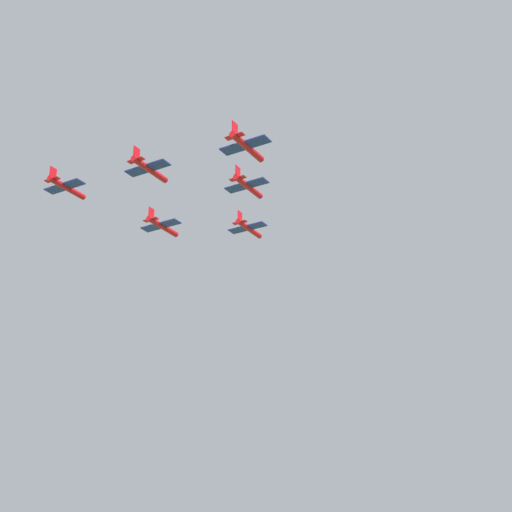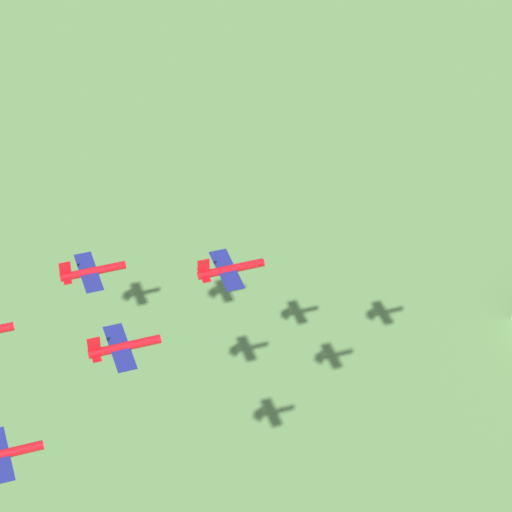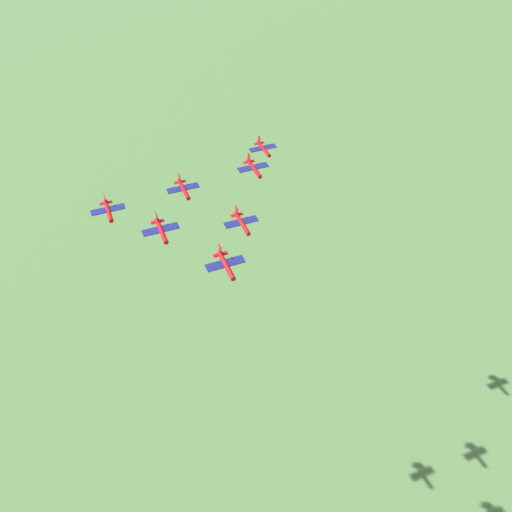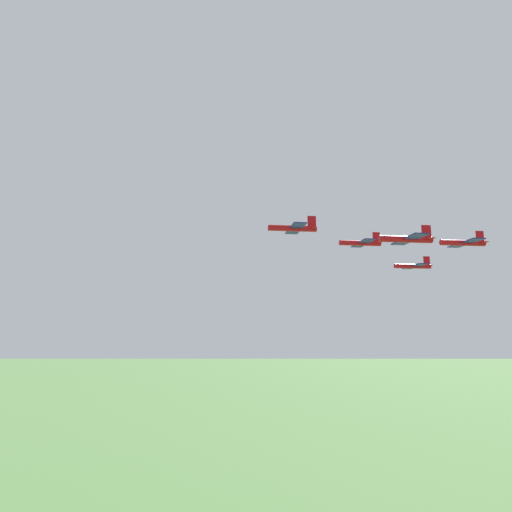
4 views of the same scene
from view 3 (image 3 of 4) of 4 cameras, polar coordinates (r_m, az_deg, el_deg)
name	(u,v)px [view 3 (image 3 of 4)]	position (r m, az deg, el deg)	size (l,w,h in m)	color
jet_0	(226,264)	(105.63, -3.50, -0.92)	(8.75, 9.09, 3.04)	#B20C14
jet_1	(241,222)	(122.63, -1.67, 3.87)	(8.75, 9.09, 3.04)	#B20C14
jet_2	(161,230)	(116.63, -10.81, 2.96)	(8.75, 9.09, 3.04)	#B20C14
jet_3	(253,168)	(136.27, -0.30, 10.06)	(8.75, 9.09, 3.04)	#B20C14
jet_4	(183,188)	(132.39, -8.31, 7.65)	(8.75, 9.09, 3.04)	#B20C14
jet_5	(108,210)	(131.27, -16.55, 5.07)	(8.75, 9.09, 3.04)	#B20C14
jet_6	(263,148)	(155.38, 0.82, 12.22)	(8.75, 9.09, 3.04)	#B20C14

